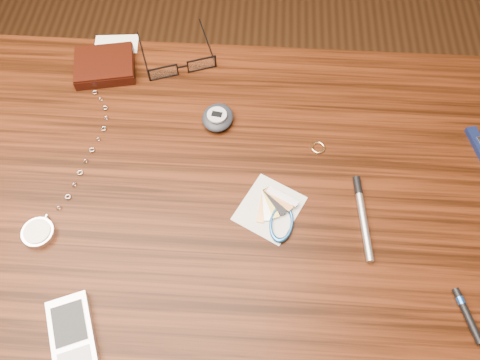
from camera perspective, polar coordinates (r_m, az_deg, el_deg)
The scene contains 12 objects.
ground at distance 1.46m, azimuth -1.55°, elevation -16.17°, with size 3.80×3.80×0.00m, color #472814.
desk at distance 0.84m, azimuth -2.58°, elevation -5.96°, with size 1.00×0.70×0.75m.
wallet_and_card at distance 0.94m, azimuth -16.15°, elevation 13.30°, with size 0.13×0.15×0.02m.
eyeglasses at distance 0.91m, azimuth -7.11°, elevation 13.66°, with size 0.17×0.17×0.03m.
gold_ring at distance 0.81m, azimuth 9.50°, elevation 3.91°, with size 0.02×0.02×0.00m, color #EFC97C.
pocket_watch at distance 0.79m, azimuth -23.00°, elevation -5.12°, with size 0.09×0.35×0.02m.
pda_phone at distance 0.71m, azimuth -19.79°, elevation -17.23°, with size 0.09×0.12×0.02m.
pedometer at distance 0.83m, azimuth -2.74°, elevation 7.64°, with size 0.06×0.07×0.03m.
notepad_keys at distance 0.74m, azimuth 4.40°, elevation -4.19°, with size 0.12×0.13×0.01m.
pocket_knife at distance 0.90m, azimuth 27.19°, elevation 3.61°, with size 0.04×0.08×0.01m.
silver_pen at distance 0.76m, azimuth 14.63°, elevation -3.67°, with size 0.02×0.14×0.01m.
black_blue_pen at distance 0.76m, azimuth 25.90°, elevation -14.44°, with size 0.03×0.08×0.01m.
Camera 1 is at (0.06, -0.33, 1.42)m, focal length 35.00 mm.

